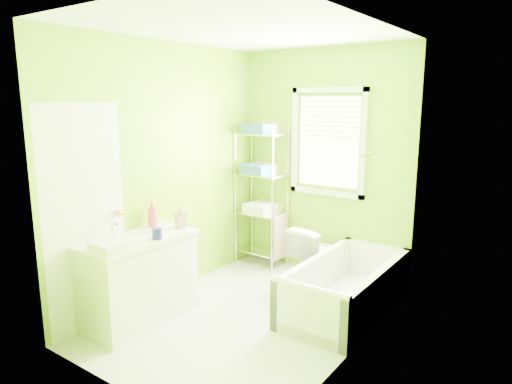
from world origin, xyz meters
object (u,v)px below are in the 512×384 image
Objects in this scene: toilet at (316,255)px; vanity at (138,276)px; bathtub at (345,294)px; wire_shelf_unit at (263,179)px.

toilet is 0.63× the size of vanity.
vanity is (-0.93, -1.71, 0.09)m from toilet.
bathtub is 0.71m from toilet.
vanity is at bearing -91.90° from wire_shelf_unit.
toilet is (-0.54, 0.41, 0.17)m from bathtub.
toilet reaches higher than bathtub.
wire_shelf_unit is (-1.41, 0.63, 0.91)m from bathtub.
toilet is 1.15m from wire_shelf_unit.
bathtub is 1.79m from wire_shelf_unit.
bathtub is 1.49× the size of vanity.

